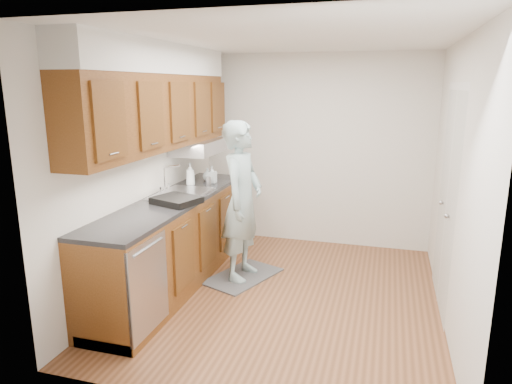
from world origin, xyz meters
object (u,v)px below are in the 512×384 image
(person, at_px, (242,191))
(soap_bottle_a, at_px, (190,175))
(soap_bottle_c, at_px, (208,174))
(dish_rack, at_px, (177,200))
(soap_bottle_b, at_px, (212,174))
(steel_can, at_px, (208,181))

(person, distance_m, soap_bottle_a, 0.78)
(soap_bottle_a, distance_m, soap_bottle_c, 0.36)
(dish_rack, bearing_deg, soap_bottle_b, 110.31)
(dish_rack, bearing_deg, steel_can, 109.14)
(steel_can, bearing_deg, soap_bottle_c, 113.51)
(soap_bottle_b, bearing_deg, soap_bottle_a, -126.58)
(soap_bottle_c, relative_size, dish_rack, 0.38)
(soap_bottle_b, xyz_separation_m, dish_rack, (0.02, -1.02, -0.07))
(soap_bottle_b, height_order, dish_rack, soap_bottle_b)
(person, distance_m, soap_bottle_c, 0.90)
(person, relative_size, soap_bottle_c, 12.30)
(person, height_order, soap_bottle_c, person)
(person, bearing_deg, soap_bottle_b, 51.32)
(person, xyz_separation_m, soap_bottle_c, (-0.65, 0.62, 0.03))
(person, bearing_deg, soap_bottle_c, 50.56)
(person, relative_size, soap_bottle_a, 7.21)
(person, xyz_separation_m, steel_can, (-0.52, 0.34, 0.00))
(soap_bottle_c, xyz_separation_m, dish_rack, (0.12, -1.13, -0.05))
(person, height_order, soap_bottle_a, person)
(person, height_order, soap_bottle_b, person)
(dish_rack, bearing_deg, soap_bottle_c, 115.34)
(soap_bottle_a, bearing_deg, steel_can, 18.48)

